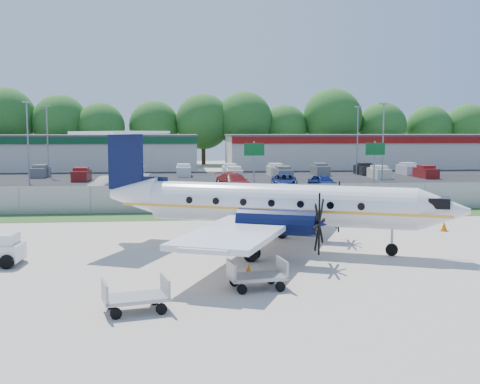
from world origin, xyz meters
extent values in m
plane|color=beige|center=(0.00, 0.00, 0.00)|extent=(170.00, 170.00, 0.00)
cube|color=#2D561E|center=(0.00, 12.00, 0.01)|extent=(170.00, 4.00, 0.02)
cube|color=black|center=(0.00, 19.00, 0.01)|extent=(170.00, 8.00, 0.02)
cube|color=black|center=(0.00, 40.00, 0.01)|extent=(170.00, 32.00, 0.02)
cube|color=gray|center=(0.00, 14.00, 1.00)|extent=(120.00, 0.02, 1.90)
cube|color=gray|center=(0.00, 14.00, 1.98)|extent=(120.00, 0.06, 0.06)
cube|color=gray|center=(0.00, 14.00, 0.05)|extent=(120.00, 0.06, 0.06)
cube|color=beige|center=(-24.00, 62.00, 2.50)|extent=(46.00, 12.00, 5.00)
cube|color=#474749|center=(-24.00, 62.00, 5.12)|extent=(46.40, 12.40, 0.24)
cube|color=#0F4723|center=(-24.00, 55.90, 4.50)|extent=(46.00, 0.20, 1.00)
cube|color=beige|center=(26.00, 62.00, 2.50)|extent=(44.00, 12.00, 5.00)
cube|color=#474749|center=(26.00, 62.00, 5.12)|extent=(44.40, 12.40, 0.24)
cube|color=maroon|center=(26.00, 55.90, 4.50)|extent=(44.00, 0.20, 1.00)
cylinder|color=gray|center=(-8.00, 23.00, 2.50)|extent=(0.14, 0.14, 5.00)
cube|color=#0C5923|center=(-8.00, 22.85, 4.30)|extent=(1.80, 0.08, 1.10)
cylinder|color=gray|center=(3.00, 23.00, 2.50)|extent=(0.14, 0.14, 5.00)
cube|color=#0C5923|center=(3.00, 22.85, 4.30)|extent=(1.80, 0.08, 1.10)
cylinder|color=gray|center=(14.00, 23.00, 2.50)|extent=(0.14, 0.14, 5.00)
cube|color=#0C5923|center=(14.00, 22.85, 4.30)|extent=(1.80, 0.08, 1.10)
cylinder|color=gray|center=(-20.00, 38.00, 4.50)|extent=(0.18, 0.18, 9.00)
cube|color=gray|center=(-20.00, 38.00, 9.00)|extent=(0.90, 0.35, 0.18)
cylinder|color=gray|center=(20.00, 38.00, 4.50)|extent=(0.18, 0.18, 9.00)
cube|color=gray|center=(20.00, 38.00, 9.00)|extent=(0.90, 0.35, 0.18)
cylinder|color=gray|center=(-20.00, 48.00, 4.50)|extent=(0.18, 0.18, 9.00)
cube|color=gray|center=(-20.00, 48.00, 9.00)|extent=(0.90, 0.35, 0.18)
cylinder|color=gray|center=(20.00, 48.00, 4.50)|extent=(0.18, 0.18, 9.00)
cube|color=gray|center=(20.00, 48.00, 9.00)|extent=(0.90, 0.35, 0.18)
cylinder|color=white|center=(1.38, -0.07, 2.30)|extent=(13.11, 7.15, 2.04)
cone|color=white|center=(8.61, -3.18, 2.30)|extent=(2.97, 2.80, 2.04)
cone|color=white|center=(-6.05, 3.12, 2.52)|extent=(3.36, 2.97, 2.04)
cube|color=black|center=(8.42, -3.10, 2.68)|extent=(1.44, 1.66, 0.48)
cube|color=white|center=(0.89, 0.14, 1.71)|extent=(10.59, 18.68, 0.24)
cylinder|color=#080E33|center=(0.74, -3.18, 1.87)|extent=(3.81, 2.52, 1.18)
cylinder|color=#080E33|center=(3.19, 2.53, 1.87)|extent=(3.81, 2.52, 1.18)
cube|color=#080E33|center=(-6.55, 3.33, 4.34)|extent=(1.95, 0.98, 3.11)
cube|color=white|center=(-6.64, 3.37, 5.89)|extent=(4.98, 7.12, 0.15)
cylinder|color=gray|center=(6.50, -2.27, 0.70)|extent=(0.13, 0.13, 1.39)
cylinder|color=black|center=(6.50, -2.27, 0.30)|extent=(0.63, 0.41, 0.60)
cylinder|color=black|center=(-0.34, -2.72, 0.34)|extent=(0.80, 0.66, 0.69)
cylinder|color=black|center=(2.11, 2.99, 0.34)|extent=(0.80, 0.66, 0.69)
cube|color=white|center=(-11.56, -2.35, 1.16)|extent=(1.25, 1.45, 0.53)
cube|color=black|center=(-11.08, -2.38, 1.19)|extent=(0.27, 1.17, 0.42)
cylinder|color=black|center=(-11.19, -3.20, 0.32)|extent=(0.65, 0.27, 0.64)
cylinder|color=black|center=(-11.08, -1.55, 0.32)|extent=(0.65, 0.27, 0.64)
cube|color=gray|center=(-0.75, -7.59, 0.48)|extent=(2.30, 1.58, 0.13)
cube|color=gray|center=(-1.75, -7.74, 0.80)|extent=(0.28, 1.28, 0.64)
cube|color=gray|center=(0.25, -7.44, 0.80)|extent=(0.28, 1.28, 0.64)
cylinder|color=black|center=(-1.40, -8.28, 0.19)|extent=(0.40, 0.18, 0.38)
cylinder|color=black|center=(-1.58, -7.13, 0.19)|extent=(0.40, 0.18, 0.38)
cylinder|color=black|center=(0.07, -8.06, 0.19)|extent=(0.40, 0.18, 0.38)
cylinder|color=black|center=(-0.10, -6.90, 0.19)|extent=(0.40, 0.18, 0.38)
cube|color=gray|center=(-5.16, -10.04, 0.48)|extent=(2.36, 1.74, 0.13)
cube|color=gray|center=(-6.14, -10.28, 0.80)|extent=(0.39, 1.26, 0.64)
cube|color=gray|center=(-4.18, -9.79, 0.80)|extent=(0.39, 1.26, 0.64)
cylinder|color=black|center=(-5.74, -10.78, 0.19)|extent=(0.40, 0.22, 0.38)
cylinder|color=black|center=(-6.02, -9.65, 0.19)|extent=(0.40, 0.22, 0.38)
cylinder|color=black|center=(-4.30, -10.42, 0.19)|extent=(0.40, 0.22, 0.38)
cylinder|color=black|center=(-4.58, -9.29, 0.19)|extent=(0.40, 0.22, 0.38)
cone|color=#D76106|center=(12.09, 4.22, 0.30)|extent=(0.40, 0.40, 0.59)
cube|color=#D76106|center=(12.09, 4.22, 0.02)|extent=(0.42, 0.42, 0.03)
cone|color=#D76106|center=(-0.84, -5.56, 0.26)|extent=(0.35, 0.35, 0.52)
cube|color=#D76106|center=(-0.84, -5.56, 0.01)|extent=(0.37, 0.37, 0.03)
cone|color=#D76106|center=(2.92, 4.13, 0.27)|extent=(0.37, 0.37, 0.55)
cube|color=#D76106|center=(2.92, 4.13, 0.02)|extent=(0.39, 0.39, 0.03)
imported|color=beige|center=(4.60, 20.22, 0.00)|extent=(4.97, 3.50, 1.57)
imported|color=beige|center=(-10.44, 28.13, 0.00)|extent=(3.44, 5.11, 1.59)
imported|color=navy|center=(-7.13, 28.40, 0.00)|extent=(3.25, 5.56, 1.45)
imported|color=maroon|center=(1.74, 28.82, 0.00)|extent=(3.85, 6.34, 1.72)
imported|color=navy|center=(6.94, 29.77, 0.00)|extent=(3.44, 5.94, 1.56)
imported|color=navy|center=(10.89, 29.62, 0.00)|extent=(2.63, 4.64, 1.49)
imported|color=beige|center=(-7.26, 35.53, 0.00)|extent=(2.14, 4.15, 1.30)
imported|color=black|center=(2.03, 35.42, 0.00)|extent=(3.07, 4.47, 1.41)
camera|label=1|loc=(-3.70, -29.84, 6.09)|focal=45.00mm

